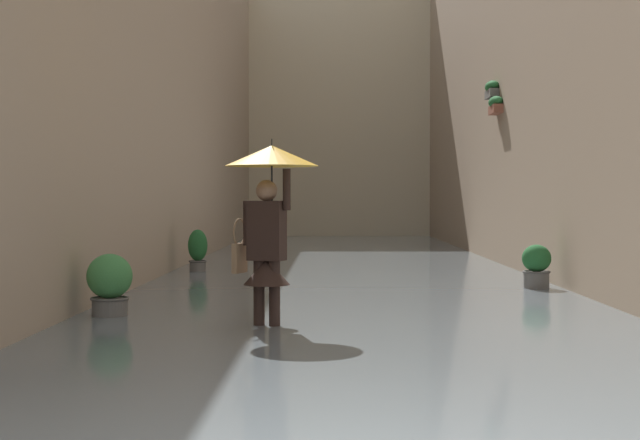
# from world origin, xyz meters

# --- Properties ---
(ground_plane) EXTENTS (73.80, 73.80, 0.00)m
(ground_plane) POSITION_xyz_m (0.00, -14.76, 0.00)
(ground_plane) COLOR slate
(flood_water) EXTENTS (7.28, 35.52, 0.15)m
(flood_water) POSITION_xyz_m (0.00, -14.76, 0.08)
(flood_water) COLOR slate
(flood_water) RESTS_ON ground_plane
(building_facade_right) EXTENTS (2.04, 33.52, 9.11)m
(building_facade_right) POSITION_xyz_m (4.14, -14.75, 4.55)
(building_facade_right) COLOR tan
(building_facade_right) RESTS_ON ground_plane
(building_facade_far) EXTENTS (10.08, 1.80, 9.88)m
(building_facade_far) POSITION_xyz_m (0.00, -30.42, 4.94)
(building_facade_far) COLOR beige
(building_facade_far) RESTS_ON ground_plane
(person_wading) EXTENTS (1.00, 1.00, 2.15)m
(person_wading) POSITION_xyz_m (0.93, -5.93, 1.50)
(person_wading) COLOR #2D2319
(person_wading) RESTS_ON ground_plane
(potted_plant_near_right) EXTENTS (0.36, 0.36, 0.93)m
(potted_plant_near_right) POSITION_xyz_m (2.76, -13.36, 0.49)
(potted_plant_near_right) COLOR #66605B
(potted_plant_near_right) RESTS_ON ground_plane
(potted_plant_mid_right) EXTENTS (0.53, 0.53, 0.87)m
(potted_plant_mid_right) POSITION_xyz_m (2.83, -6.74, 0.48)
(potted_plant_mid_right) COLOR #66605B
(potted_plant_mid_right) RESTS_ON ground_plane
(potted_plant_mid_left) EXTENTS (0.44, 0.44, 0.81)m
(potted_plant_mid_left) POSITION_xyz_m (-2.84, -10.16, 0.43)
(potted_plant_mid_left) COLOR #66605B
(potted_plant_mid_left) RESTS_ON ground_plane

